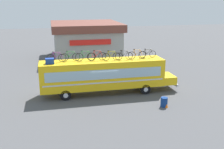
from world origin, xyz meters
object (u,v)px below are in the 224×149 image
at_px(rooftop_bicycle_2, 70,57).
at_px(rooftop_bicycle_7, 137,55).
at_px(rooftop_bicycle_1, 56,58).
at_px(rooftop_bicycle_8, 148,54).
at_px(bus, 105,74).
at_px(traffic_cone, 166,105).
at_px(rooftop_bicycle_6, 124,56).
at_px(rooftop_bicycle_4, 97,56).
at_px(trash_bin, 164,102).
at_px(luggage_bag_1, 50,61).
at_px(rooftop_bicycle_5, 111,56).
at_px(rooftop_bicycle_3, 85,57).

relative_size(rooftop_bicycle_2, rooftop_bicycle_7, 1.02).
bearing_deg(rooftop_bicycle_1, rooftop_bicycle_8, -0.01).
distance_m(bus, traffic_cone, 6.37).
bearing_deg(traffic_cone, rooftop_bicycle_6, 119.82).
height_order(rooftop_bicycle_1, rooftop_bicycle_6, rooftop_bicycle_1).
bearing_deg(rooftop_bicycle_7, traffic_cone, -74.55).
distance_m(rooftop_bicycle_4, trash_bin, 7.25).
bearing_deg(rooftop_bicycle_7, rooftop_bicycle_4, 176.34).
distance_m(bus, luggage_bag_1, 5.13).
bearing_deg(rooftop_bicycle_2, traffic_cone, -33.76).
bearing_deg(rooftop_bicycle_8, luggage_bag_1, -176.59).
bearing_deg(bus, rooftop_bicycle_2, 172.81).
bearing_deg(trash_bin, rooftop_bicycle_8, 88.79).
bearing_deg(rooftop_bicycle_2, rooftop_bicycle_5, -9.06).
height_order(rooftop_bicycle_2, trash_bin, rooftop_bicycle_2).
relative_size(rooftop_bicycle_5, rooftop_bicycle_8, 1.03).
height_order(rooftop_bicycle_4, traffic_cone, rooftop_bicycle_4).
bearing_deg(rooftop_bicycle_6, trash_bin, -60.26).
height_order(bus, rooftop_bicycle_5, rooftop_bicycle_5).
xyz_separation_m(rooftop_bicycle_1, rooftop_bicycle_7, (7.31, -0.37, 0.00)).
bearing_deg(rooftop_bicycle_3, rooftop_bicycle_8, 1.56).
height_order(bus, rooftop_bicycle_3, rooftop_bicycle_3).
relative_size(rooftop_bicycle_8, trash_bin, 2.06).
distance_m(rooftop_bicycle_6, rooftop_bicycle_8, 2.48).
relative_size(luggage_bag_1, rooftop_bicycle_2, 0.42).
relative_size(rooftop_bicycle_5, rooftop_bicycle_6, 1.01).
bearing_deg(rooftop_bicycle_1, bus, -3.19).
bearing_deg(bus, luggage_bag_1, -176.45).
relative_size(rooftop_bicycle_1, rooftop_bicycle_7, 0.99).
bearing_deg(bus, rooftop_bicycle_3, 177.56).
distance_m(luggage_bag_1, traffic_cone, 10.51).
distance_m(rooftop_bicycle_3, trash_bin, 8.00).
xyz_separation_m(rooftop_bicycle_8, traffic_cone, (0.02, -4.72, -3.30)).
distance_m(bus, rooftop_bicycle_2, 3.53).
bearing_deg(rooftop_bicycle_4, rooftop_bicycle_6, -6.81).
height_order(rooftop_bicycle_8, traffic_cone, rooftop_bicycle_8).
xyz_separation_m(luggage_bag_1, traffic_cone, (9.10, -4.18, -3.17)).
relative_size(luggage_bag_1, rooftop_bicycle_7, 0.42).
relative_size(rooftop_bicycle_1, rooftop_bicycle_5, 1.02).
xyz_separation_m(rooftop_bicycle_3, rooftop_bicycle_8, (5.98, 0.16, -0.04)).
bearing_deg(bus, trash_bin, -46.32).
distance_m(rooftop_bicycle_5, rooftop_bicycle_8, 3.67).
bearing_deg(rooftop_bicycle_1, rooftop_bicycle_7, -2.88).
xyz_separation_m(bus, luggage_bag_1, (-4.88, -0.30, 1.54)).
relative_size(rooftop_bicycle_3, rooftop_bicycle_7, 1.05).
relative_size(rooftop_bicycle_6, traffic_cone, 3.42).
xyz_separation_m(rooftop_bicycle_4, rooftop_bicycle_8, (4.89, 0.13, -0.04)).
xyz_separation_m(luggage_bag_1, rooftop_bicycle_2, (1.82, 0.69, 0.16)).
height_order(rooftop_bicycle_7, trash_bin, rooftop_bicycle_7).
height_order(rooftop_bicycle_3, rooftop_bicycle_8, rooftop_bicycle_3).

